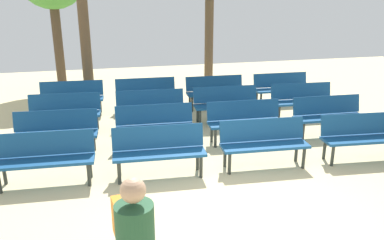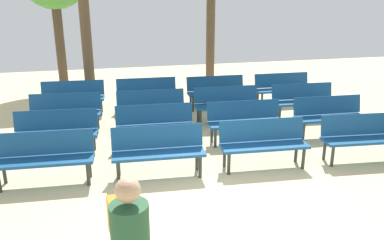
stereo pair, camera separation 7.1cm
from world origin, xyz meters
name	(u,v)px [view 2 (the right image)]	position (x,y,z in m)	size (l,w,h in m)	color
ground_plane	(238,217)	(0.00, 0.00, 0.00)	(24.00, 24.00, 0.00)	beige
bench_r0_c0	(45,155)	(-2.79, 1.77, 0.50)	(1.63, 0.57, 0.87)	navy
bench_r0_c1	(158,148)	(-0.90, 1.63, 0.50)	(1.63, 0.58, 0.87)	navy
bench_r0_c2	(263,141)	(1.02, 1.54, 0.50)	(1.63, 0.59, 0.87)	navy
bench_r0_c3	(363,135)	(3.00, 1.40, 0.50)	(1.64, 0.62, 0.87)	navy
bench_r1_c0	(56,130)	(-2.72, 3.02, 0.50)	(1.63, 0.60, 0.87)	navy
bench_r1_c1	(155,123)	(-0.76, 2.97, 0.50)	(1.62, 0.56, 0.87)	navy
bench_r1_c2	(245,119)	(1.15, 2.82, 0.50)	(1.62, 0.56, 0.87)	navy
bench_r1_c3	(329,114)	(3.11, 2.73, 0.50)	(1.62, 0.55, 0.87)	navy
bench_r2_c0	(65,110)	(-2.63, 4.36, 0.50)	(1.64, 0.62, 0.87)	navy
bench_r2_c1	(151,106)	(-0.68, 4.23, 0.50)	(1.63, 0.58, 0.87)	navy
bench_r2_c2	(227,102)	(1.18, 4.17, 0.50)	(1.63, 0.59, 0.87)	navy
bench_r2_c3	(303,99)	(3.17, 4.02, 0.50)	(1.63, 0.59, 0.87)	navy
bench_r3_c0	(73,96)	(-2.53, 5.68, 0.50)	(1.63, 0.58, 0.87)	navy
bench_r3_c1	(147,92)	(-0.61, 5.59, 0.50)	(1.62, 0.54, 0.87)	navy
bench_r3_c2	(216,90)	(1.28, 5.41, 0.50)	(1.61, 0.53, 0.87)	navy
bench_r3_c3	(283,87)	(3.24, 5.34, 0.50)	(1.61, 0.53, 0.87)	navy
tree_0	(88,52)	(-2.10, 6.56, 1.51)	(0.28, 0.28, 3.01)	brown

